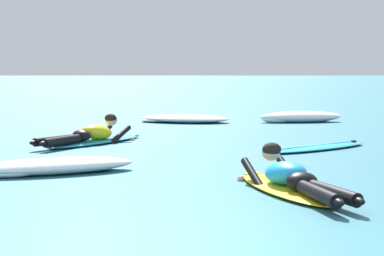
# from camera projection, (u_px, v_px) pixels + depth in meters

# --- Properties ---
(ground_plane) EXTENTS (120.00, 120.00, 0.00)m
(ground_plane) POSITION_uv_depth(u_px,v_px,m) (152.00, 129.00, 15.15)
(ground_plane) COLOR #2D6B7A
(surfer_near) EXTENTS (1.15, 2.51, 0.55)m
(surfer_near) POSITION_uv_depth(u_px,v_px,m) (291.00, 181.00, 7.76)
(surfer_near) COLOR yellow
(surfer_near) RESTS_ON ground
(surfer_far) EXTENTS (1.78, 2.41, 0.54)m
(surfer_far) POSITION_uv_depth(u_px,v_px,m) (91.00, 136.00, 12.38)
(surfer_far) COLOR #2DB2D1
(surfer_far) RESTS_ON ground
(drifting_surfboard) EXTENTS (2.09, 1.79, 0.16)m
(drifting_surfboard) POSITION_uv_depth(u_px,v_px,m) (317.00, 147.00, 11.65)
(drifting_surfboard) COLOR #2DB2D1
(drifting_surfboard) RESTS_ON ground
(whitewater_front) EXTENTS (2.03, 0.92, 0.26)m
(whitewater_front) POSITION_uv_depth(u_px,v_px,m) (301.00, 117.00, 16.91)
(whitewater_front) COLOR white
(whitewater_front) RESTS_ON ground
(whitewater_mid_right) EXTENTS (2.29, 1.51, 0.18)m
(whitewater_mid_right) POSITION_uv_depth(u_px,v_px,m) (185.00, 119.00, 16.88)
(whitewater_mid_right) COLOR white
(whitewater_mid_right) RESTS_ON ground
(whitewater_back) EXTENTS (2.17, 1.34, 0.20)m
(whitewater_back) POSITION_uv_depth(u_px,v_px,m) (53.00, 166.00, 9.12)
(whitewater_back) COLOR white
(whitewater_back) RESTS_ON ground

